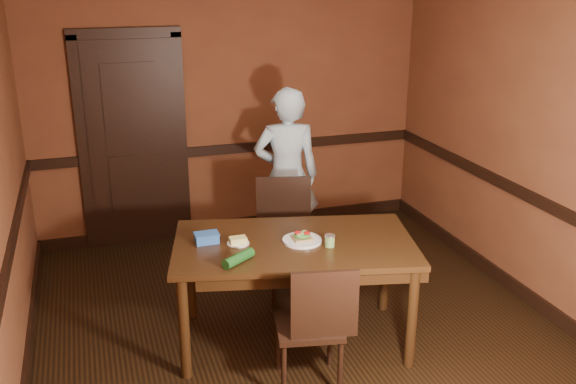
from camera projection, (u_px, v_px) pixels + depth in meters
floor at (302, 335)px, 4.94m from camera, size 4.00×4.50×0.01m
wall_back at (231, 106)px, 6.52m from camera, size 4.00×0.02×2.70m
wall_front at (494, 330)px, 2.47m from camera, size 4.00×0.02×2.70m
wall_right at (542, 145)px, 5.07m from camera, size 0.02×4.50×2.70m
dado_back at (233, 149)px, 6.65m from camera, size 4.00×0.03×0.10m
dado_left at (8, 263)px, 4.07m from camera, size 0.03×4.50×0.10m
dado_right at (533, 198)px, 5.22m from camera, size 0.03×4.50×0.10m
baseboard_back at (235, 224)px, 6.93m from camera, size 4.00×0.03×0.12m
baseboard_left at (26, 375)px, 4.35m from camera, size 0.03×4.50×0.12m
baseboard_right at (521, 290)px, 5.49m from camera, size 0.03×4.50×0.12m
door at (133, 139)px, 6.28m from camera, size 1.05×0.07×2.20m
dining_table at (294, 292)px, 4.75m from camera, size 1.90×1.33×0.81m
chair_far at (297, 240)px, 5.41m from camera, size 0.57×0.57×1.00m
chair_near at (308, 323)px, 4.23m from camera, size 0.50×0.50×0.92m
person at (287, 176)px, 5.98m from camera, size 0.67×0.50×1.67m
sandwich_plate at (302, 239)px, 4.61m from camera, size 0.28×0.28×0.07m
sauce_jar at (330, 241)px, 4.52m from camera, size 0.07×0.07×0.09m
cheese_saucer at (238, 241)px, 4.57m from camera, size 0.16×0.16×0.05m
food_tub at (207, 238)px, 4.59m from camera, size 0.17×0.12×0.07m
wrapped_veg at (238, 258)px, 4.27m from camera, size 0.25×0.20×0.07m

